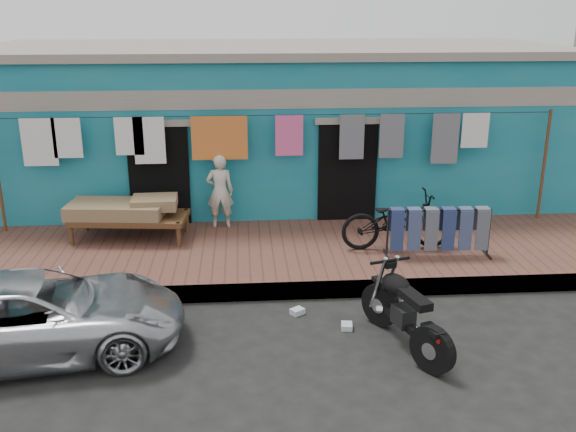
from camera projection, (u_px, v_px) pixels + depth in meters
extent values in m
plane|color=black|center=(300.00, 352.00, 8.09)|extent=(80.00, 80.00, 0.00)
cube|color=brown|center=(284.00, 255.00, 10.89)|extent=(28.00, 3.00, 0.25)
cube|color=gray|center=(290.00, 291.00, 9.52)|extent=(28.00, 0.10, 0.25)
cube|color=#157085|center=(272.00, 127.00, 14.22)|extent=(12.00, 5.00, 3.20)
cube|color=#9E9384|center=(278.00, 99.00, 11.61)|extent=(12.00, 0.14, 0.35)
cube|color=#9E9384|center=(271.00, 49.00, 13.69)|extent=(12.20, 5.20, 0.16)
cube|color=black|center=(160.00, 182.00, 11.85)|extent=(1.10, 0.10, 2.10)
cube|color=black|center=(347.00, 179.00, 12.09)|extent=(1.10, 0.10, 2.10)
cylinder|color=brown|center=(544.00, 165.00, 12.05)|extent=(0.06, 0.06, 2.10)
cylinder|color=black|center=(279.00, 115.00, 11.39)|extent=(10.00, 0.01, 0.01)
cube|color=silver|center=(39.00, 142.00, 11.23)|extent=(0.60, 0.02, 0.85)
cube|color=silver|center=(67.00, 138.00, 11.25)|extent=(0.50, 0.02, 0.71)
cube|color=silver|center=(129.00, 136.00, 11.32)|extent=(0.50, 0.02, 0.68)
cube|color=silver|center=(149.00, 141.00, 11.37)|extent=(0.55, 0.02, 0.84)
cube|color=#CC4C26|center=(220.00, 138.00, 11.44)|extent=(1.00, 0.02, 0.79)
cube|color=#E45491|center=(289.00, 136.00, 11.52)|extent=(0.50, 0.02, 0.74)
cube|color=slate|center=(352.00, 137.00, 11.62)|extent=(0.45, 0.02, 0.82)
cube|color=slate|center=(392.00, 136.00, 11.66)|extent=(0.45, 0.02, 0.81)
cube|color=slate|center=(445.00, 139.00, 11.75)|extent=(0.50, 0.02, 0.93)
cube|color=silver|center=(475.00, 130.00, 11.75)|extent=(0.50, 0.02, 0.64)
imported|color=silver|center=(34.00, 315.00, 7.91)|extent=(3.97, 2.28, 1.06)
imported|color=beige|center=(220.00, 191.00, 11.70)|extent=(0.50, 0.34, 1.36)
imported|color=black|center=(397.00, 214.00, 10.67)|extent=(1.86, 0.68, 1.20)
cube|color=silver|center=(297.00, 311.00, 9.07)|extent=(0.23, 0.22, 0.08)
cube|color=silver|center=(409.00, 302.00, 9.33)|extent=(0.22, 0.22, 0.09)
cube|color=silver|center=(347.00, 326.00, 8.66)|extent=(0.17, 0.20, 0.07)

